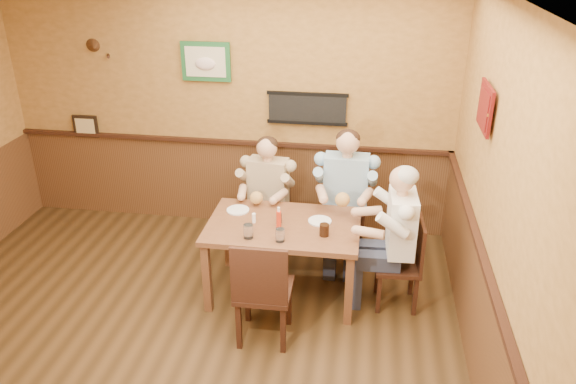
# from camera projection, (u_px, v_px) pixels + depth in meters

# --- Properties ---
(room) EXTENTS (5.02, 5.03, 2.81)m
(room) POSITION_uv_depth(u_px,v_px,m) (163.00, 164.00, 4.00)
(room) COLOR #32200F
(room) RESTS_ON ground
(dining_table) EXTENTS (1.40, 0.90, 0.75)m
(dining_table) POSITION_uv_depth(u_px,v_px,m) (283.00, 232.00, 5.20)
(dining_table) COLOR brown
(dining_table) RESTS_ON ground
(chair_back_left) EXTENTS (0.42, 0.42, 0.83)m
(chair_back_left) POSITION_uv_depth(u_px,v_px,m) (269.00, 217.00, 6.00)
(chair_back_left) COLOR #361B11
(chair_back_left) RESTS_ON ground
(chair_back_right) EXTENTS (0.43, 0.43, 0.91)m
(chair_back_right) POSITION_uv_depth(u_px,v_px,m) (344.00, 221.00, 5.84)
(chair_back_right) COLOR #361B11
(chair_back_right) RESTS_ON ground
(chair_right_end) EXTENTS (0.42, 0.42, 0.87)m
(chair_right_end) POSITION_uv_depth(u_px,v_px,m) (398.00, 263.00, 5.13)
(chair_right_end) COLOR #361B11
(chair_right_end) RESTS_ON ground
(chair_near_side) EXTENTS (0.47, 0.47, 0.99)m
(chair_near_side) POSITION_uv_depth(u_px,v_px,m) (264.00, 288.00, 4.68)
(chair_near_side) COLOR #361B11
(chair_near_side) RESTS_ON ground
(diner_tan_shirt) EXTENTS (0.60, 0.60, 1.19)m
(diner_tan_shirt) POSITION_uv_depth(u_px,v_px,m) (269.00, 202.00, 5.92)
(diner_tan_shirt) COLOR tan
(diner_tan_shirt) RESTS_ON ground
(diner_blue_polo) EXTENTS (0.61, 0.61, 1.30)m
(diner_blue_polo) POSITION_uv_depth(u_px,v_px,m) (345.00, 204.00, 5.75)
(diner_blue_polo) COLOR #8DB5D4
(diner_blue_polo) RESTS_ON ground
(diner_white_elder) EXTENTS (0.61, 0.61, 1.25)m
(diner_white_elder) POSITION_uv_depth(u_px,v_px,m) (399.00, 246.00, 5.05)
(diner_white_elder) COLOR white
(diner_white_elder) RESTS_ON ground
(water_glass_left) EXTENTS (0.11, 0.11, 0.13)m
(water_glass_left) POSITION_uv_depth(u_px,v_px,m) (248.00, 231.00, 4.90)
(water_glass_left) COLOR silver
(water_glass_left) RESTS_ON dining_table
(water_glass_mid) EXTENTS (0.09, 0.09, 0.12)m
(water_glass_mid) POSITION_uv_depth(u_px,v_px,m) (280.00, 235.00, 4.85)
(water_glass_mid) COLOR white
(water_glass_mid) RESTS_ON dining_table
(cola_tumbler) EXTENTS (0.09, 0.09, 0.11)m
(cola_tumbler) POSITION_uv_depth(u_px,v_px,m) (324.00, 230.00, 4.94)
(cola_tumbler) COLOR black
(cola_tumbler) RESTS_ON dining_table
(hot_sauce_bottle) EXTENTS (0.05, 0.05, 0.18)m
(hot_sauce_bottle) POSITION_uv_depth(u_px,v_px,m) (279.00, 218.00, 5.06)
(hot_sauce_bottle) COLOR red
(hot_sauce_bottle) RESTS_ON dining_table
(salt_shaker) EXTENTS (0.04, 0.04, 0.09)m
(salt_shaker) POSITION_uv_depth(u_px,v_px,m) (254.00, 218.00, 5.16)
(salt_shaker) COLOR white
(salt_shaker) RESTS_ON dining_table
(pepper_shaker) EXTENTS (0.05, 0.05, 0.10)m
(pepper_shaker) POSITION_uv_depth(u_px,v_px,m) (280.00, 218.00, 5.15)
(pepper_shaker) COLOR black
(pepper_shaker) RESTS_ON dining_table
(plate_far_left) EXTENTS (0.29, 0.29, 0.01)m
(plate_far_left) POSITION_uv_depth(u_px,v_px,m) (238.00, 210.00, 5.39)
(plate_far_left) COLOR white
(plate_far_left) RESTS_ON dining_table
(plate_far_right) EXTENTS (0.26, 0.26, 0.01)m
(plate_far_right) POSITION_uv_depth(u_px,v_px,m) (320.00, 221.00, 5.19)
(plate_far_right) COLOR white
(plate_far_right) RESTS_ON dining_table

